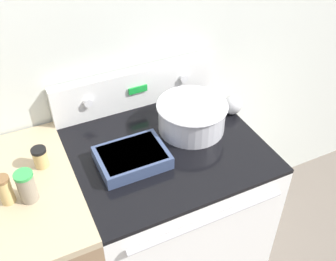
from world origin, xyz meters
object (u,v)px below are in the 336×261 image
at_px(ladle, 231,104).
at_px(spice_jar_brown_cap, 5,190).
at_px(spice_jar_black_cap, 40,157).
at_px(spice_jar_green_cap, 27,186).
at_px(mixing_bowl, 192,115).
at_px(casserole_dish, 132,157).

xyz_separation_m(ladle, spice_jar_brown_cap, (-1.01, -0.13, 0.03)).
bearing_deg(spice_jar_brown_cap, spice_jar_black_cap, 42.50).
distance_m(spice_jar_green_cap, spice_jar_brown_cap, 0.07).
relative_size(ladle, spice_jar_brown_cap, 2.76).
bearing_deg(mixing_bowl, spice_jar_brown_cap, -172.80).
bearing_deg(mixing_bowl, casserole_dish, -163.44).
height_order(spice_jar_black_cap, spice_jar_green_cap, spice_jar_green_cap).
height_order(mixing_bowl, ladle, mixing_bowl).
bearing_deg(spice_jar_black_cap, spice_jar_green_cap, -115.66).
height_order(mixing_bowl, spice_jar_green_cap, spice_jar_green_cap).
xyz_separation_m(spice_jar_black_cap, spice_jar_brown_cap, (-0.14, -0.13, 0.02)).
height_order(ladle, spice_jar_green_cap, spice_jar_green_cap).
distance_m(mixing_bowl, spice_jar_green_cap, 0.73).
relative_size(mixing_bowl, spice_jar_green_cap, 2.46).
relative_size(casserole_dish, spice_jar_black_cap, 3.20).
bearing_deg(ladle, spice_jar_green_cap, -170.88).
bearing_deg(spice_jar_green_cap, mixing_bowl, 9.53).
xyz_separation_m(casserole_dish, spice_jar_black_cap, (-0.33, 0.13, 0.02)).
xyz_separation_m(mixing_bowl, spice_jar_green_cap, (-0.72, -0.12, 0.00)).
bearing_deg(casserole_dish, mixing_bowl, 16.56).
xyz_separation_m(mixing_bowl, spice_jar_black_cap, (-0.64, 0.03, -0.02)).
xyz_separation_m(mixing_bowl, ladle, (0.23, 0.03, -0.03)).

